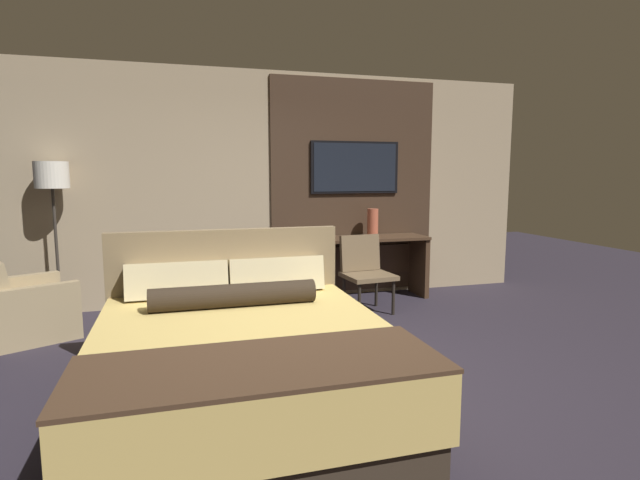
{
  "coord_description": "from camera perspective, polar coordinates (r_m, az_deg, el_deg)",
  "views": [
    {
      "loc": [
        -0.95,
        -3.51,
        1.57
      ],
      "look_at": [
        0.35,
        0.98,
        0.95
      ],
      "focal_mm": 28.0,
      "sensor_mm": 36.0,
      "label": 1
    }
  ],
  "objects": [
    {
      "name": "book",
      "position": [
        6.04,
        0.24,
        0.27
      ],
      "size": [
        0.24,
        0.18,
        0.03
      ],
      "color": "navy",
      "rests_on": "desk"
    },
    {
      "name": "floor_lamp",
      "position": [
        5.98,
        -28.26,
        5.28
      ],
      "size": [
        0.34,
        0.34,
        1.7
      ],
      "color": "#282623",
      "rests_on": "ground_plane"
    },
    {
      "name": "desk_chair",
      "position": [
        5.75,
        5.12,
        -3.09
      ],
      "size": [
        0.57,
        0.57,
        0.87
      ],
      "rotation": [
        0.0,
        0.0,
        0.1
      ],
      "color": "brown",
      "rests_on": "ground_plane"
    },
    {
      "name": "desk",
      "position": [
        6.31,
        4.6,
        -1.97
      ],
      "size": [
        1.66,
        0.52,
        0.79
      ],
      "color": "#422D1E",
      "rests_on": "ground_plane"
    },
    {
      "name": "bed",
      "position": [
        3.43,
        -8.84,
        -13.47
      ],
      "size": [
        1.89,
        2.16,
        1.11
      ],
      "color": "#33281E",
      "rests_on": "ground_plane"
    },
    {
      "name": "ground_plane",
      "position": [
        3.96,
        -0.98,
        -15.77
      ],
      "size": [
        16.0,
        16.0,
        0.0
      ],
      "primitive_type": "plane",
      "color": "#28232D"
    },
    {
      "name": "wall_back_tv_panel",
      "position": [
        6.2,
        -5.89,
        5.98
      ],
      "size": [
        7.2,
        0.09,
        2.8
      ],
      "color": "tan",
      "rests_on": "ground_plane"
    },
    {
      "name": "tv",
      "position": [
        6.42,
        4.03,
        8.28
      ],
      "size": [
        1.17,
        0.04,
        0.66
      ],
      "color": "black"
    },
    {
      "name": "vase_tall",
      "position": [
        6.34,
        6.04,
        2.02
      ],
      "size": [
        0.14,
        0.14,
        0.35
      ],
      "color": "#B2563D",
      "rests_on": "desk"
    },
    {
      "name": "armchair_by_window",
      "position": [
        5.57,
        -30.4,
        -6.96
      ],
      "size": [
        0.95,
        0.97,
        0.79
      ],
      "rotation": [
        0.0,
        0.0,
        2.04
      ],
      "color": "#998460",
      "rests_on": "ground_plane"
    }
  ]
}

